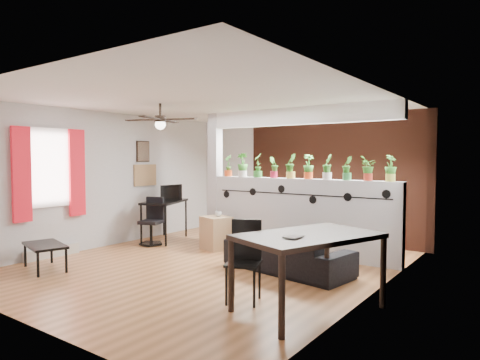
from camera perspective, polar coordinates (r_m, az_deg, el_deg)
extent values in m
cube|color=#975D31|center=(7.02, -3.97, -11.60)|extent=(6.30, 7.10, 0.10)
cube|color=#B7B7BA|center=(9.33, 7.92, 0.39)|extent=(6.30, 0.04, 2.90)
cube|color=#B7B7BA|center=(4.89, -27.26, -2.26)|extent=(6.30, 0.04, 2.90)
cube|color=#B7B7BA|center=(8.72, -17.38, 0.10)|extent=(0.04, 7.10, 2.90)
cube|color=#B7B7BA|center=(5.52, 17.42, -1.50)|extent=(0.04, 7.10, 2.90)
cube|color=white|center=(6.86, -4.05, 10.79)|extent=(6.30, 7.10, 0.10)
cube|color=#BCBCC1|center=(7.67, 7.88, -4.85)|extent=(3.60, 0.18, 1.35)
cube|color=white|center=(7.64, 7.98, 8.46)|extent=(3.60, 0.18, 0.30)
cube|color=#BCBCC1|center=(8.67, -3.32, 0.22)|extent=(0.22, 0.20, 2.60)
cube|color=#A0482E|center=(8.94, 12.31, 0.24)|extent=(3.90, 0.05, 2.60)
cube|color=black|center=(7.55, 7.57, -1.89)|extent=(3.31, 0.01, 0.02)
cylinder|color=black|center=(8.39, -1.82, -1.92)|extent=(0.14, 0.01, 0.14)
cylinder|color=black|center=(8.02, 1.70, -1.57)|extent=(0.14, 0.01, 0.14)
cylinder|color=black|center=(7.69, 5.53, -1.19)|extent=(0.14, 0.01, 0.14)
cylinder|color=black|center=(7.41, 9.68, -2.62)|extent=(0.14, 0.01, 0.14)
cylinder|color=black|center=(7.16, 14.15, -2.22)|extent=(0.14, 0.01, 0.14)
cylinder|color=black|center=(6.95, 18.92, -1.78)|extent=(0.14, 0.01, 0.14)
cube|color=white|center=(8.01, -24.13, 1.52)|extent=(0.02, 0.95, 1.25)
cube|color=white|center=(8.00, -24.08, 1.52)|extent=(0.04, 1.05, 1.35)
cube|color=red|center=(7.73, -27.12, 0.67)|extent=(0.06, 0.30, 1.55)
cube|color=red|center=(8.23, -20.92, 0.92)|extent=(0.06, 0.30, 1.55)
cube|color=beige|center=(8.14, -23.75, -8.81)|extent=(0.08, 1.00, 0.18)
cube|color=#987149|center=(9.28, -12.53, 0.65)|extent=(0.03, 0.60, 0.45)
cube|color=#8C7259|center=(9.24, -12.79, 3.73)|extent=(0.03, 0.30, 0.40)
cube|color=black|center=(9.25, -12.82, 3.73)|extent=(0.02, 0.34, 0.44)
cylinder|color=black|center=(7.16, -10.60, 9.20)|extent=(0.04, 0.04, 0.20)
cylinder|color=black|center=(7.15, -10.59, 8.01)|extent=(0.18, 0.18, 0.10)
sphere|color=white|center=(7.14, -10.58, 7.29)|extent=(0.17, 0.17, 0.17)
cube|color=black|center=(7.01, -8.07, 8.05)|extent=(0.55, 0.29, 0.01)
cube|color=black|center=(7.45, -9.42, 7.73)|extent=(0.29, 0.55, 0.01)
cube|color=black|center=(7.30, -13.00, 7.79)|extent=(0.55, 0.29, 0.01)
cube|color=black|center=(6.85, -11.86, 8.13)|extent=(0.29, 0.55, 0.01)
cylinder|color=#E34E1A|center=(8.46, -1.59, 0.90)|extent=(0.15, 0.15, 0.12)
imported|color=#215E1A|center=(8.46, -1.59, 2.28)|extent=(0.27, 0.24, 0.33)
cylinder|color=silver|center=(8.25, 0.35, 0.85)|extent=(0.17, 0.17, 0.12)
imported|color=#215E1A|center=(8.25, 0.35, 2.38)|extent=(0.30, 0.31, 0.36)
cylinder|color=#318630|center=(8.06, 2.39, 0.79)|extent=(0.16, 0.16, 0.12)
imported|color=#215E1A|center=(8.05, 2.39, 2.33)|extent=(0.29, 0.30, 0.35)
cylinder|color=#BB1D3D|center=(7.87, 4.53, 0.73)|extent=(0.13, 0.13, 0.12)
imported|color=#215E1A|center=(7.86, 4.53, 2.06)|extent=(0.24, 0.24, 0.28)
cylinder|color=#E4C550|center=(7.69, 6.77, 0.67)|extent=(0.16, 0.16, 0.12)
imported|color=#215E1A|center=(7.69, 6.78, 2.24)|extent=(0.28, 0.29, 0.34)
cylinder|color=#E84C1B|center=(7.53, 9.11, 0.60)|extent=(0.15, 0.15, 0.12)
imported|color=#215E1A|center=(7.52, 9.12, 2.16)|extent=(0.27, 0.28, 0.33)
cylinder|color=white|center=(7.38, 11.54, 0.53)|extent=(0.15, 0.15, 0.12)
imported|color=#215E1A|center=(7.37, 11.56, 2.12)|extent=(0.20, 0.24, 0.33)
cylinder|color=green|center=(7.24, 14.08, 0.46)|extent=(0.14, 0.14, 0.12)
imported|color=#215E1A|center=(7.24, 14.10, 1.94)|extent=(0.25, 0.25, 0.30)
cylinder|color=red|center=(7.12, 16.71, 0.38)|extent=(0.14, 0.14, 0.12)
imported|color=#215E1A|center=(7.12, 16.73, 1.89)|extent=(0.20, 0.23, 0.29)
cylinder|color=#D4D24A|center=(7.02, 19.42, 0.30)|extent=(0.15, 0.15, 0.12)
imported|color=#215E1A|center=(7.01, 19.45, 1.91)|extent=(0.23, 0.26, 0.31)
imported|color=black|center=(6.59, 6.29, -9.66)|extent=(1.99, 1.03, 0.55)
cube|color=#A68057|center=(8.10, -3.19, -7.04)|extent=(0.62, 0.58, 0.62)
imported|color=gray|center=(8.02, -2.92, -4.56)|extent=(0.16, 0.16, 0.10)
cube|color=black|center=(8.98, -10.03, -2.86)|extent=(0.98, 1.29, 0.04)
cylinder|color=black|center=(8.67, -13.04, -5.88)|extent=(0.04, 0.04, 0.79)
cylinder|color=black|center=(8.44, -9.88, -6.08)|extent=(0.04, 0.04, 0.79)
cylinder|color=black|center=(9.62, -10.12, -4.97)|extent=(0.04, 0.04, 0.79)
cylinder|color=black|center=(9.42, -7.22, -5.12)|extent=(0.04, 0.04, 0.79)
imported|color=black|center=(9.07, -9.36, -2.09)|extent=(0.32, 0.08, 0.18)
cylinder|color=black|center=(8.65, -11.75, -8.28)|extent=(0.48, 0.48, 0.04)
cylinder|color=black|center=(8.61, -11.76, -6.96)|extent=(0.06, 0.06, 0.41)
cube|color=black|center=(8.58, -11.78, -5.50)|extent=(0.49, 0.49, 0.06)
cube|color=black|center=(8.70, -11.25, -3.66)|extent=(0.37, 0.17, 0.44)
cube|color=black|center=(4.90, 9.10, -7.44)|extent=(1.44, 1.81, 0.06)
cylinder|color=black|center=(4.88, -1.21, -12.65)|extent=(0.07, 0.07, 0.81)
cylinder|color=black|center=(4.20, 5.59, -15.28)|extent=(0.07, 0.07, 0.81)
cylinder|color=black|center=(5.81, 11.51, -10.16)|extent=(0.07, 0.07, 0.81)
cylinder|color=black|center=(5.25, 18.55, -11.67)|extent=(0.07, 0.07, 0.81)
imported|color=gray|center=(4.68, 6.34, -7.44)|extent=(0.17, 0.22, 0.02)
cube|color=black|center=(5.17, 0.46, -11.08)|extent=(0.51, 0.51, 0.03)
cube|color=black|center=(5.28, 0.89, -7.92)|extent=(0.35, 0.17, 0.49)
cube|color=black|center=(5.11, -1.82, -13.92)|extent=(0.03, 0.03, 0.46)
cube|color=black|center=(5.04, 1.91, -14.17)|extent=(0.03, 0.03, 0.46)
cube|color=black|center=(5.36, -0.89, -10.45)|extent=(0.03, 0.03, 0.95)
cube|color=black|center=(5.29, 2.63, -10.64)|extent=(0.03, 0.03, 0.95)
cube|color=black|center=(7.27, -24.57, -7.91)|extent=(0.95, 0.68, 0.04)
cylinder|color=black|center=(7.63, -26.72, -8.97)|extent=(0.04, 0.04, 0.36)
cylinder|color=black|center=(6.89, -25.33, -10.20)|extent=(0.04, 0.04, 0.36)
cylinder|color=black|center=(7.72, -23.83, -8.77)|extent=(0.04, 0.04, 0.36)
cylinder|color=black|center=(6.99, -22.15, -9.95)|extent=(0.04, 0.04, 0.36)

